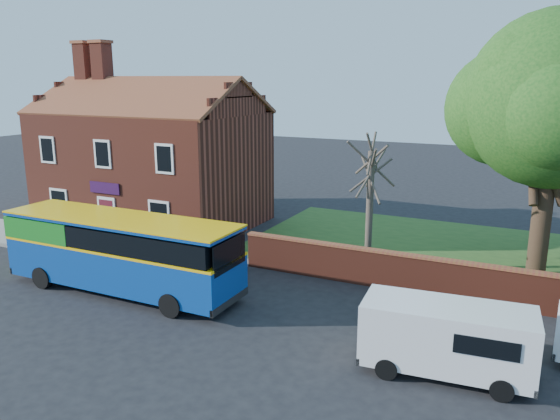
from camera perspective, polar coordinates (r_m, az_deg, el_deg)
The scene contains 10 objects.
ground at distance 21.33m, azimuth -17.37°, elevation -10.37°, with size 120.00×120.00×0.00m, color black.
pavement at distance 29.82m, azimuth -19.71°, elevation -3.56°, with size 18.00×3.50×0.12m, color gray.
kerb at distance 28.69m, azimuth -22.19°, elevation -4.42°, with size 18.00×0.15×0.14m, color slate.
grass_strip at distance 28.24m, azimuth 23.27°, elevation -4.91°, with size 26.00×12.00×0.04m, color #426B28.
shop_building at distance 33.24m, azimuth -13.15°, elevation 4.53°, with size 12.30×8.13×10.50m.
boundary_wall at distance 22.31m, azimuth 22.57°, elevation -7.50°, with size 22.00×0.38×1.60m.
bus at distance 23.01m, azimuth -16.86°, elevation -3.89°, with size 10.19×2.68×3.10m.
van_near at distance 16.87m, azimuth 17.09°, elevation -12.52°, with size 4.98×2.35×2.12m.
large_tree at distance 25.47m, azimuth 26.96°, elevation 9.72°, with size 9.22×7.29×11.25m.
bare_tree at distance 24.40m, azimuth 9.35°, elevation 0.57°, with size 2.21×2.63×5.89m.
Camera 1 is at (13.76, -13.95, 8.43)m, focal length 35.00 mm.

